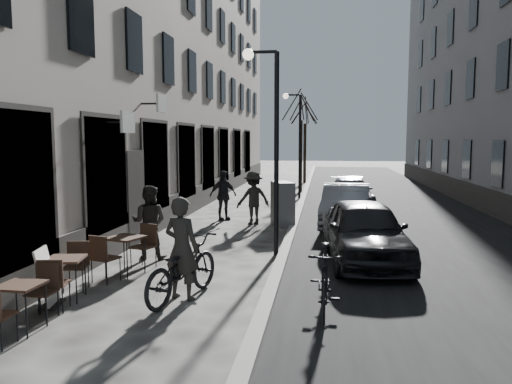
% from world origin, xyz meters
% --- Properties ---
extents(ground, '(120.00, 120.00, 0.00)m').
position_xyz_m(ground, '(0.00, 0.00, 0.00)').
color(ground, '#312F2C').
rests_on(ground, ground).
extents(road, '(7.30, 60.00, 0.00)m').
position_xyz_m(road, '(3.85, 16.00, 0.00)').
color(road, black).
rests_on(road, ground).
extents(kerb, '(0.25, 60.00, 0.12)m').
position_xyz_m(kerb, '(0.20, 16.00, 0.06)').
color(kerb, gray).
rests_on(kerb, ground).
extents(building_left, '(4.00, 35.00, 16.00)m').
position_xyz_m(building_left, '(-6.00, 16.50, 8.00)').
color(building_left, '#AD9E91').
rests_on(building_left, ground).
extents(streetlamp_near, '(0.90, 0.28, 5.09)m').
position_xyz_m(streetlamp_near, '(-0.17, 6.00, 3.16)').
color(streetlamp_near, black).
rests_on(streetlamp_near, ground).
extents(streetlamp_far, '(0.90, 0.28, 5.09)m').
position_xyz_m(streetlamp_far, '(-0.17, 18.00, 3.16)').
color(streetlamp_far, black).
rests_on(streetlamp_far, ground).
extents(tree_near, '(2.40, 2.40, 5.70)m').
position_xyz_m(tree_near, '(-0.10, 21.00, 4.66)').
color(tree_near, black).
rests_on(tree_near, ground).
extents(tree_far, '(2.40, 2.40, 5.70)m').
position_xyz_m(tree_far, '(-0.10, 27.00, 4.66)').
color(tree_far, black).
rests_on(tree_far, ground).
extents(bistro_set_a, '(0.62, 1.48, 0.87)m').
position_xyz_m(bistro_set_a, '(-3.35, 0.53, 0.45)').
color(bistro_set_a, black).
rests_on(bistro_set_a, ground).
extents(bistro_set_b, '(0.74, 1.60, 0.92)m').
position_xyz_m(bistro_set_b, '(-3.45, 2.03, 0.47)').
color(bistro_set_b, black).
rests_on(bistro_set_b, ground).
extents(bistro_set_c, '(0.95, 1.72, 0.98)m').
position_xyz_m(bistro_set_c, '(-3.04, 3.78, 0.50)').
color(bistro_set_c, black).
rests_on(bistro_set_c, ground).
extents(sign_board, '(0.46, 0.64, 1.02)m').
position_xyz_m(sign_board, '(-3.59, 1.69, 0.41)').
color(sign_board, black).
rests_on(sign_board, ground).
extents(utility_cabinet, '(0.89, 1.13, 1.49)m').
position_xyz_m(utility_cabinet, '(-0.18, 10.20, 0.74)').
color(utility_cabinet, slate).
rests_on(utility_cabinet, ground).
extents(bicycle, '(1.39, 2.32, 1.15)m').
position_xyz_m(bicycle, '(-1.37, 2.35, 0.58)').
color(bicycle, black).
rests_on(bicycle, ground).
extents(cyclist_rider, '(0.79, 0.64, 1.89)m').
position_xyz_m(cyclist_rider, '(-1.37, 2.35, 0.94)').
color(cyclist_rider, '#282522').
rests_on(cyclist_rider, ground).
extents(pedestrian_near, '(0.88, 0.69, 1.79)m').
position_xyz_m(pedestrian_near, '(-3.04, 5.28, 0.90)').
color(pedestrian_near, black).
rests_on(pedestrian_near, ground).
extents(pedestrian_mid, '(1.35, 1.16, 1.81)m').
position_xyz_m(pedestrian_mid, '(-1.21, 10.47, 0.91)').
color(pedestrian_mid, black).
rests_on(pedestrian_mid, ground).
extents(pedestrian_far, '(1.09, 0.98, 1.78)m').
position_xyz_m(pedestrian_far, '(-2.41, 11.21, 0.89)').
color(pedestrian_far, black).
rests_on(pedestrian_far, ground).
extents(car_near, '(2.14, 4.50, 1.49)m').
position_xyz_m(car_near, '(2.14, 5.61, 0.74)').
color(car_near, black).
rests_on(car_near, ground).
extents(car_mid, '(1.83, 4.37, 1.40)m').
position_xyz_m(car_mid, '(1.91, 10.42, 0.70)').
color(car_mid, gray).
rests_on(car_mid, ground).
extents(car_far, '(1.90, 4.34, 1.24)m').
position_xyz_m(car_far, '(2.30, 15.19, 0.62)').
color(car_far, '#393A43').
rests_on(car_far, ground).
extents(moped, '(0.55, 1.87, 1.12)m').
position_xyz_m(moped, '(1.20, 2.00, 0.56)').
color(moped, black).
rests_on(moped, ground).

